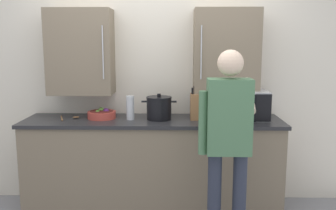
{
  "coord_description": "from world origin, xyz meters",
  "views": [
    {
      "loc": [
        0.22,
        -2.77,
        1.66
      ],
      "look_at": [
        0.15,
        0.72,
        1.07
      ],
      "focal_mm": 39.82,
      "sensor_mm": 36.0,
      "label": 1
    }
  ],
  "objects_px": {
    "microwave_oven": "(238,105)",
    "fruit_bowl": "(102,114)",
    "knife_block": "(196,106)",
    "person_figure": "(228,134)",
    "thermos_flask": "(130,108)",
    "stock_pot": "(159,108)",
    "wooden_spoon": "(69,118)"
  },
  "relations": [
    {
      "from": "stock_pot",
      "to": "fruit_bowl",
      "type": "height_order",
      "value": "stock_pot"
    },
    {
      "from": "knife_block",
      "to": "person_figure",
      "type": "bearing_deg",
      "value": -73.33
    },
    {
      "from": "microwave_oven",
      "to": "stock_pot",
      "type": "bearing_deg",
      "value": -177.44
    },
    {
      "from": "fruit_bowl",
      "to": "knife_block",
      "type": "bearing_deg",
      "value": -1.8
    },
    {
      "from": "wooden_spoon",
      "to": "stock_pot",
      "type": "distance_m",
      "value": 0.89
    },
    {
      "from": "microwave_oven",
      "to": "fruit_bowl",
      "type": "relative_size",
      "value": 1.89
    },
    {
      "from": "stock_pot",
      "to": "person_figure",
      "type": "height_order",
      "value": "person_figure"
    },
    {
      "from": "wooden_spoon",
      "to": "fruit_bowl",
      "type": "bearing_deg",
      "value": 3.64
    },
    {
      "from": "microwave_oven",
      "to": "person_figure",
      "type": "bearing_deg",
      "value": -104.51
    },
    {
      "from": "thermos_flask",
      "to": "stock_pot",
      "type": "xyz_separation_m",
      "value": [
        0.28,
        0.01,
        -0.01
      ]
    },
    {
      "from": "fruit_bowl",
      "to": "knife_block",
      "type": "xyz_separation_m",
      "value": [
        0.92,
        -0.03,
        0.09
      ]
    },
    {
      "from": "person_figure",
      "to": "knife_block",
      "type": "bearing_deg",
      "value": 106.67
    },
    {
      "from": "fruit_bowl",
      "to": "microwave_oven",
      "type": "bearing_deg",
      "value": -0.33
    },
    {
      "from": "person_figure",
      "to": "stock_pot",
      "type": "bearing_deg",
      "value": 129.14
    },
    {
      "from": "stock_pot",
      "to": "person_figure",
      "type": "bearing_deg",
      "value": -50.86
    },
    {
      "from": "microwave_oven",
      "to": "stock_pot",
      "type": "distance_m",
      "value": 0.76
    },
    {
      "from": "knife_block",
      "to": "thermos_flask",
      "type": "bearing_deg",
      "value": -177.69
    },
    {
      "from": "thermos_flask",
      "to": "stock_pot",
      "type": "height_order",
      "value": "stock_pot"
    },
    {
      "from": "knife_block",
      "to": "microwave_oven",
      "type": "bearing_deg",
      "value": 3.02
    },
    {
      "from": "stock_pot",
      "to": "knife_block",
      "type": "relative_size",
      "value": 1.02
    },
    {
      "from": "microwave_oven",
      "to": "fruit_bowl",
      "type": "distance_m",
      "value": 1.33
    },
    {
      "from": "wooden_spoon",
      "to": "fruit_bowl",
      "type": "height_order",
      "value": "fruit_bowl"
    },
    {
      "from": "wooden_spoon",
      "to": "knife_block",
      "type": "distance_m",
      "value": 1.25
    },
    {
      "from": "wooden_spoon",
      "to": "thermos_flask",
      "type": "relative_size",
      "value": 0.9
    },
    {
      "from": "fruit_bowl",
      "to": "knife_block",
      "type": "height_order",
      "value": "knife_block"
    },
    {
      "from": "stock_pot",
      "to": "fruit_bowl",
      "type": "bearing_deg",
      "value": 175.78
    },
    {
      "from": "thermos_flask",
      "to": "fruit_bowl",
      "type": "bearing_deg",
      "value": 169.25
    },
    {
      "from": "fruit_bowl",
      "to": "knife_block",
      "type": "distance_m",
      "value": 0.93
    },
    {
      "from": "wooden_spoon",
      "to": "knife_block",
      "type": "bearing_deg",
      "value": -0.4
    },
    {
      "from": "wooden_spoon",
      "to": "fruit_bowl",
      "type": "relative_size",
      "value": 0.75
    },
    {
      "from": "knife_block",
      "to": "person_figure",
      "type": "distance_m",
      "value": 0.75
    },
    {
      "from": "stock_pot",
      "to": "person_figure",
      "type": "relative_size",
      "value": 0.21
    }
  ]
}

